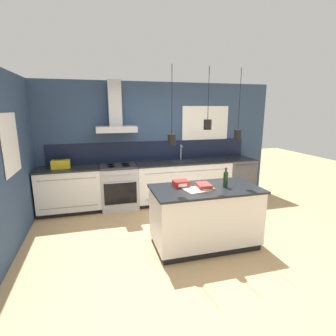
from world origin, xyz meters
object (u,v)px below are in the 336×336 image
dishwasher (238,177)px  bottle_on_island (226,179)px  oven_range (119,186)px  book_stack (204,186)px  yellow_toolbox (61,164)px  red_supply_box (181,184)px

dishwasher → bottle_on_island: bearing=-124.9°
oven_range → bottle_on_island: 2.49m
bottle_on_island → book_stack: (-0.32, 0.04, -0.09)m
bottle_on_island → yellow_toolbox: 3.18m
oven_range → yellow_toolbox: 1.22m
bottle_on_island → red_supply_box: (-0.63, 0.20, -0.07)m
red_supply_box → yellow_toolbox: yellow_toolbox is taller
oven_range → yellow_toolbox: size_ratio=2.68×
dishwasher → bottle_on_island: (-1.38, -1.99, 0.58)m
dishwasher → book_stack: book_stack is taller
oven_range → dishwasher: 2.78m
book_stack → red_supply_box: (-0.31, 0.16, 0.02)m
dishwasher → yellow_toolbox: yellow_toolbox is taller
bottle_on_island → book_stack: 0.34m
book_stack → yellow_toolbox: 2.91m
book_stack → red_supply_box: red_supply_box is taller
dishwasher → red_supply_box: bearing=-138.4°
red_supply_box → dishwasher: bearing=41.6°
bottle_on_island → yellow_toolbox: bearing=141.4°
dishwasher → book_stack: size_ratio=2.92×
book_stack → red_supply_box: bearing=153.1°
oven_range → book_stack: book_stack is taller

